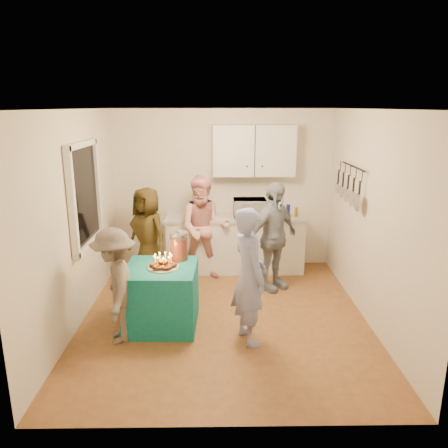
{
  "coord_description": "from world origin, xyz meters",
  "views": [
    {
      "loc": [
        -0.08,
        -5.13,
        2.63
      ],
      "look_at": [
        0.0,
        0.35,
        1.15
      ],
      "focal_mm": 35.0,
      "sensor_mm": 36.0,
      "label": 1
    }
  ],
  "objects_px": {
    "microwave": "(249,208)",
    "punch_jar": "(179,247)",
    "woman_back_left": "(148,235)",
    "woman_back_right": "(273,237)",
    "man_birthday": "(249,276)",
    "counter": "(235,245)",
    "party_table": "(161,296)",
    "child_near_left": "(115,286)",
    "woman_back_center": "(204,228)"
  },
  "relations": [
    {
      "from": "counter",
      "to": "woman_back_left",
      "type": "relative_size",
      "value": 1.49
    },
    {
      "from": "punch_jar",
      "to": "child_near_left",
      "type": "xyz_separation_m",
      "value": [
        -0.68,
        -0.62,
        -0.26
      ]
    },
    {
      "from": "punch_jar",
      "to": "counter",
      "type": "bearing_deg",
      "value": 64.65
    },
    {
      "from": "counter",
      "to": "microwave",
      "type": "relative_size",
      "value": 4.26
    },
    {
      "from": "party_table",
      "to": "man_birthday",
      "type": "relative_size",
      "value": 0.54
    },
    {
      "from": "punch_jar",
      "to": "woman_back_right",
      "type": "distance_m",
      "value": 1.54
    },
    {
      "from": "counter",
      "to": "punch_jar",
      "type": "bearing_deg",
      "value": -115.35
    },
    {
      "from": "counter",
      "to": "party_table",
      "type": "relative_size",
      "value": 2.59
    },
    {
      "from": "counter",
      "to": "punch_jar",
      "type": "distance_m",
      "value": 1.86
    },
    {
      "from": "counter",
      "to": "child_near_left",
      "type": "distance_m",
      "value": 2.67
    },
    {
      "from": "man_birthday",
      "to": "woman_back_right",
      "type": "xyz_separation_m",
      "value": [
        0.45,
        1.48,
        0.01
      ]
    },
    {
      "from": "party_table",
      "to": "child_near_left",
      "type": "distance_m",
      "value": 0.65
    },
    {
      "from": "man_birthday",
      "to": "child_near_left",
      "type": "relative_size",
      "value": 1.18
    },
    {
      "from": "microwave",
      "to": "man_birthday",
      "type": "xyz_separation_m",
      "value": [
        -0.16,
        -2.27,
        -0.26
      ]
    },
    {
      "from": "party_table",
      "to": "punch_jar",
      "type": "relative_size",
      "value": 2.5
    },
    {
      "from": "counter",
      "to": "woman_back_center",
      "type": "distance_m",
      "value": 0.72
    },
    {
      "from": "woman_back_right",
      "to": "microwave",
      "type": "bearing_deg",
      "value": 69.61
    },
    {
      "from": "woman_back_center",
      "to": "woman_back_right",
      "type": "distance_m",
      "value": 1.1
    },
    {
      "from": "woman_back_left",
      "to": "woman_back_right",
      "type": "bearing_deg",
      "value": 27.97
    },
    {
      "from": "woman_back_center",
      "to": "child_near_left",
      "type": "relative_size",
      "value": 1.21
    },
    {
      "from": "party_table",
      "to": "woman_back_left",
      "type": "bearing_deg",
      "value": 104.63
    },
    {
      "from": "woman_back_left",
      "to": "woman_back_right",
      "type": "relative_size",
      "value": 0.92
    },
    {
      "from": "punch_jar",
      "to": "woman_back_right",
      "type": "height_order",
      "value": "woman_back_right"
    },
    {
      "from": "woman_back_right",
      "to": "child_near_left",
      "type": "relative_size",
      "value": 1.19
    },
    {
      "from": "woman_back_center",
      "to": "child_near_left",
      "type": "height_order",
      "value": "woman_back_center"
    },
    {
      "from": "man_birthday",
      "to": "child_near_left",
      "type": "height_order",
      "value": "man_birthday"
    },
    {
      "from": "woman_back_right",
      "to": "woman_back_center",
      "type": "bearing_deg",
      "value": 116.52
    },
    {
      "from": "man_birthday",
      "to": "woman_back_right",
      "type": "bearing_deg",
      "value": -36.28
    },
    {
      "from": "woman_back_center",
      "to": "woman_back_right",
      "type": "bearing_deg",
      "value": -24.55
    },
    {
      "from": "counter",
      "to": "woman_back_right",
      "type": "relative_size",
      "value": 1.37
    },
    {
      "from": "party_table",
      "to": "child_near_left",
      "type": "relative_size",
      "value": 0.63
    },
    {
      "from": "woman_back_left",
      "to": "party_table",
      "type": "bearing_deg",
      "value": -37.33
    },
    {
      "from": "party_table",
      "to": "woman_back_center",
      "type": "distance_m",
      "value": 1.66
    },
    {
      "from": "punch_jar",
      "to": "woman_back_left",
      "type": "height_order",
      "value": "woman_back_left"
    },
    {
      "from": "man_birthday",
      "to": "woman_back_left",
      "type": "distance_m",
      "value": 2.3
    },
    {
      "from": "man_birthday",
      "to": "woman_back_left",
      "type": "relative_size",
      "value": 1.07
    },
    {
      "from": "counter",
      "to": "punch_jar",
      "type": "xyz_separation_m",
      "value": [
        -0.77,
        -1.62,
        0.5
      ]
    },
    {
      "from": "child_near_left",
      "to": "punch_jar",
      "type": "bearing_deg",
      "value": 118.69
    },
    {
      "from": "woman_back_center",
      "to": "woman_back_right",
      "type": "xyz_separation_m",
      "value": [
        1.01,
        -0.43,
        -0.01
      ]
    },
    {
      "from": "counter",
      "to": "punch_jar",
      "type": "height_order",
      "value": "punch_jar"
    },
    {
      "from": "counter",
      "to": "child_near_left",
      "type": "xyz_separation_m",
      "value": [
        -1.44,
        -2.24,
        0.24
      ]
    },
    {
      "from": "man_birthday",
      "to": "woman_back_right",
      "type": "relative_size",
      "value": 0.99
    },
    {
      "from": "microwave",
      "to": "punch_jar",
      "type": "xyz_separation_m",
      "value": [
        -1.0,
        -1.62,
        -0.12
      ]
    },
    {
      "from": "man_birthday",
      "to": "counter",
      "type": "bearing_deg",
      "value": -17.65
    },
    {
      "from": "counter",
      "to": "microwave",
      "type": "xyz_separation_m",
      "value": [
        0.23,
        0.0,
        0.62
      ]
    },
    {
      "from": "microwave",
      "to": "woman_back_left",
      "type": "xyz_separation_m",
      "value": [
        -1.58,
        -0.46,
        -0.32
      ]
    },
    {
      "from": "woman_back_center",
      "to": "counter",
      "type": "bearing_deg",
      "value": 34.79
    },
    {
      "from": "microwave",
      "to": "woman_back_left",
      "type": "bearing_deg",
      "value": -165.14
    },
    {
      "from": "woman_back_right",
      "to": "child_near_left",
      "type": "bearing_deg",
      "value": 175.94
    },
    {
      "from": "child_near_left",
      "to": "woman_back_center",
      "type": "bearing_deg",
      "value": 139.45
    }
  ]
}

